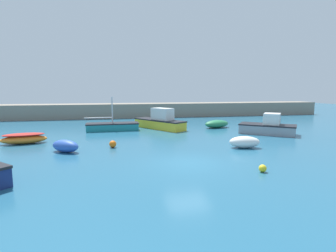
% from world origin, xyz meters
% --- Properties ---
extents(ground_plane, '(120.00, 120.00, 0.20)m').
position_xyz_m(ground_plane, '(0.00, 0.00, -0.10)').
color(ground_plane, '#235B7A').
extents(harbor_breakwater, '(59.29, 3.95, 2.11)m').
position_xyz_m(harbor_breakwater, '(0.00, 26.58, 1.05)').
color(harbor_breakwater, gray).
rests_on(harbor_breakwater, ground_plane).
extents(sailboat_twin_hulled, '(5.50, 1.83, 3.50)m').
position_xyz_m(sailboat_twin_hulled, '(-4.31, 13.39, 0.42)').
color(sailboat_twin_hulled, teal).
rests_on(sailboat_twin_hulled, ground_plane).
extents(rowboat_with_red_cover, '(3.53, 1.88, 0.83)m').
position_xyz_m(rowboat_with_red_cover, '(-11.16, 7.95, 0.42)').
color(rowboat_with_red_cover, orange).
rests_on(rowboat_with_red_cover, ground_plane).
extents(motorboat_with_cabin, '(5.35, 4.90, 2.01)m').
position_xyz_m(motorboat_with_cabin, '(10.32, 8.10, 0.68)').
color(motorboat_with_cabin, gray).
rests_on(motorboat_with_cabin, ground_plane).
extents(rowboat_blue_near, '(3.28, 2.22, 0.86)m').
position_xyz_m(rowboat_blue_near, '(7.12, 13.08, 0.43)').
color(rowboat_blue_near, '#287A4C').
rests_on(rowboat_blue_near, ground_plane).
extents(fishing_dinghy_green, '(2.39, 1.53, 0.86)m').
position_xyz_m(fishing_dinghy_green, '(5.16, 3.00, 0.43)').
color(fishing_dinghy_green, white).
rests_on(fishing_dinghy_green, ground_plane).
extents(motorboat_grey_hull, '(5.09, 6.42, 2.27)m').
position_xyz_m(motorboat_grey_hull, '(0.77, 13.62, 0.79)').
color(motorboat_grey_hull, yellow).
rests_on(motorboat_grey_hull, ground_plane).
extents(dinghy_near_pier, '(2.32, 2.10, 0.84)m').
position_xyz_m(dinghy_near_pier, '(-7.45, 4.29, 0.42)').
color(dinghy_near_pier, '#2D56B7').
rests_on(dinghy_near_pier, ground_plane).
extents(mooring_buoy_orange, '(0.52, 0.52, 0.52)m').
position_xyz_m(mooring_buoy_orange, '(-4.29, 5.05, 0.26)').
color(mooring_buoy_orange, orange).
rests_on(mooring_buoy_orange, ground_plane).
extents(mooring_buoy_yellow, '(0.40, 0.40, 0.40)m').
position_xyz_m(mooring_buoy_yellow, '(3.30, -2.44, 0.20)').
color(mooring_buoy_yellow, yellow).
rests_on(mooring_buoy_yellow, ground_plane).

